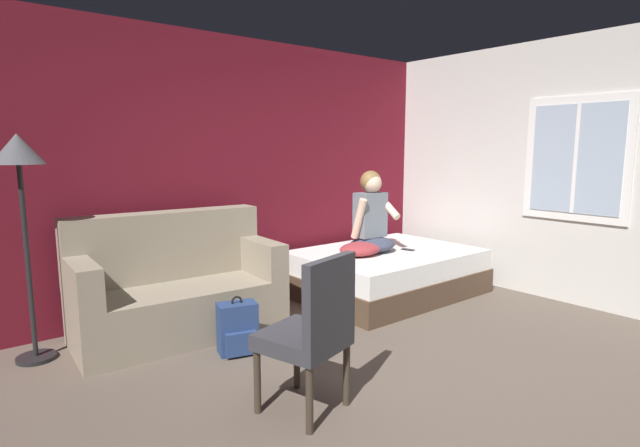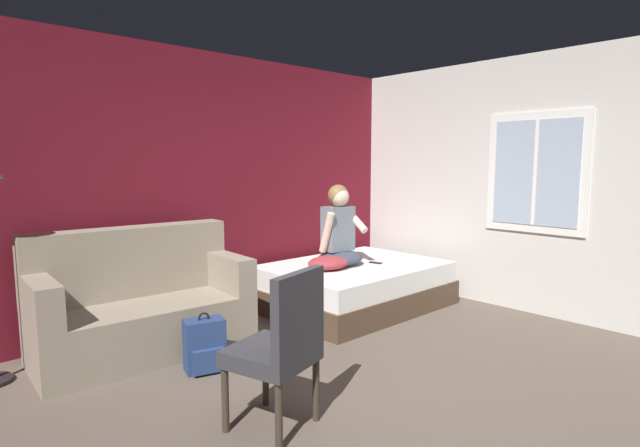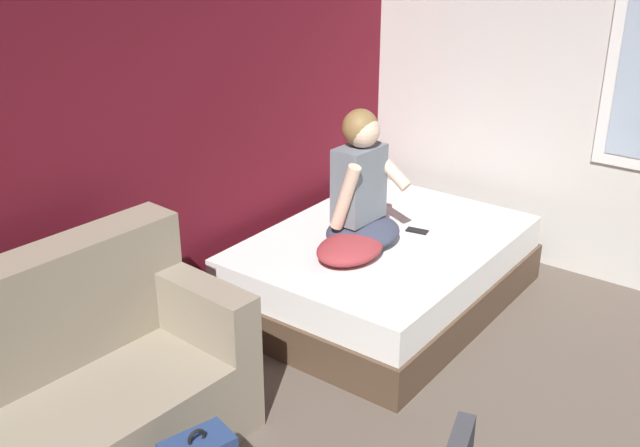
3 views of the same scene
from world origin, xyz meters
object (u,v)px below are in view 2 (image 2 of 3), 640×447
object	(u,v)px
bed	(354,286)
backpack	(205,346)
person_seated	(339,233)
side_chair	(281,344)
throw_pillow	(329,263)
cell_phone	(376,263)
couch	(141,306)

from	to	relation	value
bed	backpack	world-z (taller)	bed
bed	person_seated	world-z (taller)	person_seated
person_seated	side_chair	bearing A→B (deg)	-142.74
person_seated	throw_pillow	distance (m)	0.38
bed	cell_phone	bearing A→B (deg)	-31.94
couch	backpack	xyz separation A→B (m)	(0.19, -0.71, -0.20)
bed	side_chair	size ratio (longest dim) A/B	1.98
backpack	throw_pillow	size ratio (longest dim) A/B	0.95
couch	person_seated	size ratio (longest dim) A/B	2.00
person_seated	cell_phone	bearing A→B (deg)	-29.24
person_seated	throw_pillow	xyz separation A→B (m)	(-0.23, -0.08, -0.29)
couch	side_chair	xyz separation A→B (m)	(0.09, -1.78, 0.14)
backpack	cell_phone	bearing A→B (deg)	6.66
bed	side_chair	world-z (taller)	side_chair
side_chair	couch	bearing A→B (deg)	92.86
couch	cell_phone	world-z (taller)	couch
person_seated	backpack	world-z (taller)	person_seated
side_chair	throw_pillow	bearing A→B (deg)	39.18
side_chair	cell_phone	distance (m)	2.75
couch	throw_pillow	xyz separation A→B (m)	(1.88, -0.32, 0.16)
backpack	cell_phone	world-z (taller)	cell_phone
backpack	cell_phone	size ratio (longest dim) A/B	3.18
cell_phone	person_seated	bearing A→B (deg)	140.00
couch	person_seated	bearing A→B (deg)	-6.39
throw_pillow	cell_phone	xyz separation A→B (m)	(0.60, -0.13, -0.07)
bed	couch	size ratio (longest dim) A/B	1.11
side_chair	backpack	world-z (taller)	side_chair
side_chair	cell_phone	world-z (taller)	side_chair
bed	cell_phone	distance (m)	0.35
person_seated	couch	bearing A→B (deg)	173.61
bed	throw_pillow	bearing A→B (deg)	-179.56
throw_pillow	side_chair	bearing A→B (deg)	-140.82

